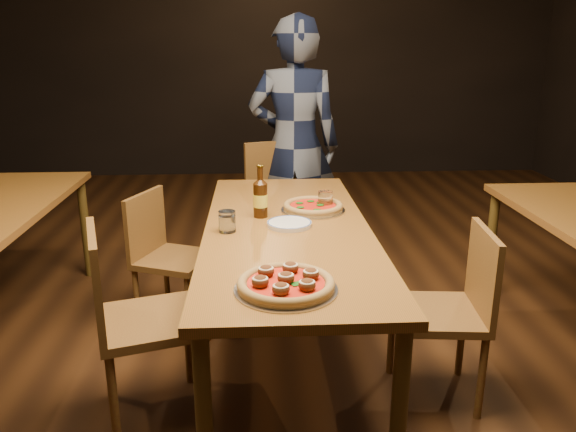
{
  "coord_description": "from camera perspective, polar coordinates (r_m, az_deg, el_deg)",
  "views": [
    {
      "loc": [
        -0.14,
        -2.59,
        1.6
      ],
      "look_at": [
        0.0,
        -0.05,
        0.82
      ],
      "focal_mm": 35.0,
      "sensor_mm": 36.0,
      "label": 1
    }
  ],
  "objects": [
    {
      "name": "pizza_meatball",
      "position": [
        2.04,
        -0.22,
        -6.87
      ],
      "size": [
        0.38,
        0.38,
        0.07
      ],
      "rotation": [
        0.0,
        0.0,
        0.03
      ],
      "color": "#B7B7BF",
      "rests_on": "table_main"
    },
    {
      "name": "chair_main_nw",
      "position": [
        2.53,
        -13.81,
        -10.17
      ],
      "size": [
        0.54,
        0.54,
        0.93
      ],
      "primitive_type": null,
      "rotation": [
        0.0,
        0.0,
        1.87
      ],
      "color": "brown",
      "rests_on": "ground"
    },
    {
      "name": "plate_stack",
      "position": [
        2.74,
        0.14,
        -0.81
      ],
      "size": [
        0.22,
        0.22,
        0.02
      ],
      "primitive_type": "cylinder",
      "color": "white",
      "rests_on": "table_main"
    },
    {
      "name": "diner",
      "position": [
        4.05,
        0.63,
        7.1
      ],
      "size": [
        0.69,
        0.49,
        1.8
      ],
      "primitive_type": "imported",
      "rotation": [
        0.0,
        0.0,
        3.05
      ],
      "color": "black",
      "rests_on": "ground"
    },
    {
      "name": "pizza_margherita",
      "position": [
        2.99,
        2.56,
        0.95
      ],
      "size": [
        0.34,
        0.34,
        0.04
      ],
      "rotation": [
        0.0,
        0.0,
        -0.42
      ],
      "color": "#B7B7BF",
      "rests_on": "table_main"
    },
    {
      "name": "chair_end",
      "position": [
        3.92,
        -0.13,
        0.64
      ],
      "size": [
        0.58,
        0.58,
        0.98
      ],
      "primitive_type": null,
      "rotation": [
        0.0,
        0.0,
        0.33
      ],
      "color": "brown",
      "rests_on": "ground"
    },
    {
      "name": "beer_bottle",
      "position": [
        2.87,
        -2.82,
        1.73
      ],
      "size": [
        0.07,
        0.07,
        0.26
      ],
      "rotation": [
        0.0,
        0.0,
        -0.34
      ],
      "color": "black",
      "rests_on": "table_main"
    },
    {
      "name": "chair_main_sw",
      "position": [
        3.33,
        -11.44,
        -4.21
      ],
      "size": [
        0.5,
        0.5,
        0.83
      ],
      "primitive_type": null,
      "rotation": [
        0.0,
        0.0,
        1.19
      ],
      "color": "brown",
      "rests_on": "ground"
    },
    {
      "name": "amber_glass",
      "position": [
        3.01,
        3.82,
        1.6
      ],
      "size": [
        0.08,
        0.08,
        0.1
      ],
      "primitive_type": "cylinder",
      "color": "#A85212",
      "rests_on": "table_main"
    },
    {
      "name": "chair_main_e",
      "position": [
        2.69,
        14.93,
        -9.38
      ],
      "size": [
        0.44,
        0.44,
        0.86
      ],
      "primitive_type": null,
      "rotation": [
        0.0,
        0.0,
        -1.67
      ],
      "color": "brown",
      "rests_on": "ground"
    },
    {
      "name": "table_main",
      "position": [
        2.76,
        -0.06,
        -2.51
      ],
      "size": [
        0.8,
        2.0,
        0.75
      ],
      "color": "brown",
      "rests_on": "ground"
    },
    {
      "name": "ground",
      "position": [
        3.05,
        -0.06,
        -14.6
      ],
      "size": [
        9.0,
        9.0,
        0.0
      ],
      "primitive_type": "plane",
      "color": "black"
    },
    {
      "name": "water_glass",
      "position": [
        2.66,
        -6.21,
        -0.55
      ],
      "size": [
        0.08,
        0.08,
        0.1
      ],
      "primitive_type": "cylinder",
      "color": "white",
      "rests_on": "table_main"
    }
  ]
}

